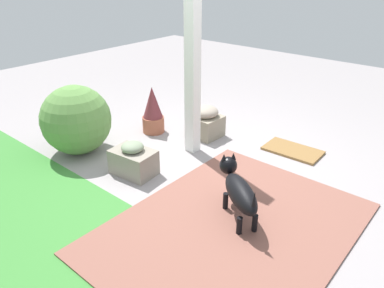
# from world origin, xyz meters

# --- Properties ---
(ground_plane) EXTENTS (12.00, 12.00, 0.00)m
(ground_plane) POSITION_xyz_m (0.00, 0.00, 0.00)
(ground_plane) COLOR gray
(brick_path) EXTENTS (1.80, 2.40, 0.02)m
(brick_path) POSITION_xyz_m (-0.84, 0.65, 0.01)
(brick_path) COLOR brown
(brick_path) RESTS_ON ground
(porch_pillar) EXTENTS (0.14, 0.14, 2.28)m
(porch_pillar) POSITION_xyz_m (0.41, -0.29, 1.14)
(porch_pillar) COLOR white
(porch_pillar) RESTS_ON ground
(stone_planter_nearest) EXTENTS (0.42, 0.39, 0.42)m
(stone_planter_nearest) POSITION_xyz_m (0.55, -0.72, 0.20)
(stone_planter_nearest) COLOR gray
(stone_planter_nearest) RESTS_ON ground
(stone_planter_mid) EXTENTS (0.51, 0.37, 0.38)m
(stone_planter_mid) POSITION_xyz_m (0.53, 0.57, 0.17)
(stone_planter_mid) COLOR gray
(stone_planter_mid) RESTS_ON ground
(round_shrub) EXTENTS (0.83, 0.83, 0.83)m
(round_shrub) POSITION_xyz_m (1.45, 0.64, 0.42)
(round_shrub) COLOR #5C8D44
(round_shrub) RESTS_ON ground
(terracotta_pot_spiky) EXTENTS (0.30, 0.30, 0.64)m
(terracotta_pot_spiky) POSITION_xyz_m (1.17, -0.36, 0.30)
(terracotta_pot_spiky) COLOR #9E543D
(terracotta_pot_spiky) RESTS_ON ground
(dog) EXTENTS (0.67, 0.55, 0.51)m
(dog) POSITION_xyz_m (-0.78, 0.49, 0.30)
(dog) COLOR black
(dog) RESTS_ON ground
(doormat) EXTENTS (0.69, 0.42, 0.03)m
(doormat) POSITION_xyz_m (-0.57, -1.05, 0.01)
(doormat) COLOR olive
(doormat) RESTS_ON ground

